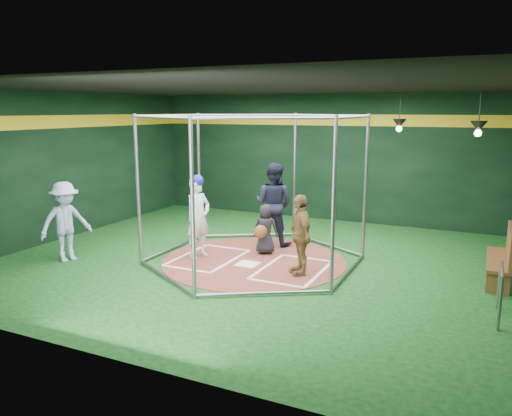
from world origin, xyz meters
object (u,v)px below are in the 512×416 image
at_px(batter_figure, 198,216).
at_px(umpire, 274,204).
at_px(dugout_bench, 504,255).
at_px(visitor_leopard, 300,235).

height_order(batter_figure, umpire, umpire).
bearing_deg(batter_figure, umpire, 57.90).
distance_m(batter_figure, dugout_bench, 5.90).
bearing_deg(batter_figure, dugout_bench, 10.42).
bearing_deg(umpire, batter_figure, 60.68).
xyz_separation_m(batter_figure, umpire, (1.02, 1.62, 0.07)).
xyz_separation_m(batter_figure, visitor_leopard, (2.31, -0.13, -0.11)).
xyz_separation_m(visitor_leopard, dugout_bench, (3.48, 1.20, -0.28)).
bearing_deg(dugout_bench, visitor_leopard, -161.03).
bearing_deg(umpire, visitor_leopard, 129.14).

